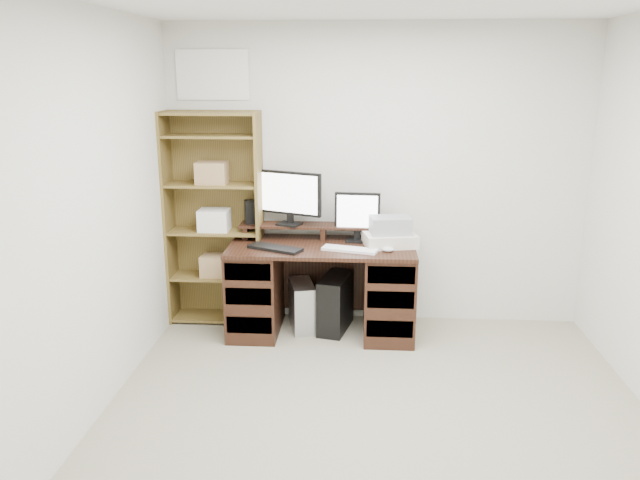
# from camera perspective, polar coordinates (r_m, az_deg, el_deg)

# --- Properties ---
(room) EXTENTS (3.54, 4.04, 2.54)m
(room) POSITION_cam_1_polar(r_m,az_deg,el_deg) (3.32, 5.72, 0.10)
(room) COLOR gray
(room) RESTS_ON ground
(desk) EXTENTS (1.50, 0.70, 0.75)m
(desk) POSITION_cam_1_polar(r_m,az_deg,el_deg) (5.15, 0.16, -4.33)
(desk) COLOR black
(desk) RESTS_ON ground
(riser_shelf) EXTENTS (1.40, 0.22, 0.12)m
(riser_shelf) POSITION_cam_1_polar(r_m,az_deg,el_deg) (5.21, 0.31, 1.14)
(riser_shelf) COLOR black
(riser_shelf) RESTS_ON desk
(monitor_wide) EXTENTS (0.54, 0.24, 0.45)m
(monitor_wide) POSITION_cam_1_polar(r_m,az_deg,el_deg) (5.16, -2.78, 4.11)
(monitor_wide) COLOR black
(monitor_wide) RESTS_ON riser_shelf
(monitor_small) EXTENTS (0.37, 0.15, 0.41)m
(monitor_small) POSITION_cam_1_polar(r_m,az_deg,el_deg) (5.12, 3.43, 2.30)
(monitor_small) COLOR black
(monitor_small) RESTS_ON desk
(speaker) EXTENTS (0.10, 0.10, 0.20)m
(speaker) POSITION_cam_1_polar(r_m,az_deg,el_deg) (5.25, -6.44, 2.57)
(speaker) COLOR black
(speaker) RESTS_ON riser_shelf
(keyboard_black) EXTENTS (0.46, 0.32, 0.02)m
(keyboard_black) POSITION_cam_1_polar(r_m,az_deg,el_deg) (4.92, -4.12, -0.75)
(keyboard_black) COLOR black
(keyboard_black) RESTS_ON desk
(keyboard_white) EXTENTS (0.46, 0.24, 0.02)m
(keyboard_white) POSITION_cam_1_polar(r_m,az_deg,el_deg) (4.88, 2.75, -0.87)
(keyboard_white) COLOR white
(keyboard_white) RESTS_ON desk
(mouse) EXTENTS (0.12, 0.10, 0.04)m
(mouse) POSITION_cam_1_polar(r_m,az_deg,el_deg) (4.87, 6.25, -0.86)
(mouse) COLOR silver
(mouse) RESTS_ON desk
(printer) EXTENTS (0.46, 0.38, 0.10)m
(printer) POSITION_cam_1_polar(r_m,az_deg,el_deg) (5.04, 6.40, 0.05)
(printer) COLOR beige
(printer) RESTS_ON desk
(basket) EXTENTS (0.35, 0.27, 0.14)m
(basket) POSITION_cam_1_polar(r_m,az_deg,el_deg) (5.01, 6.44, 1.36)
(basket) COLOR gray
(basket) RESTS_ON printer
(tower_silver) EXTENTS (0.27, 0.43, 0.40)m
(tower_silver) POSITION_cam_1_polar(r_m,az_deg,el_deg) (5.28, -1.65, -6.00)
(tower_silver) COLOR #ACAFB3
(tower_silver) RESTS_ON ground
(tower_black) EXTENTS (0.30, 0.50, 0.47)m
(tower_black) POSITION_cam_1_polar(r_m,az_deg,el_deg) (5.25, 1.42, -5.77)
(tower_black) COLOR black
(tower_black) RESTS_ON ground
(bookshelf) EXTENTS (0.80, 0.30, 1.80)m
(bookshelf) POSITION_cam_1_polar(r_m,az_deg,el_deg) (5.34, -9.59, 2.07)
(bookshelf) COLOR brown
(bookshelf) RESTS_ON ground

